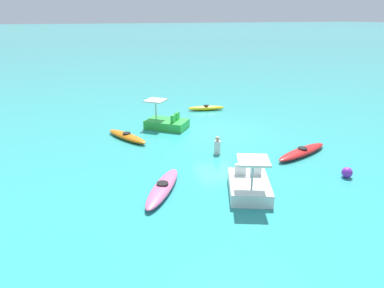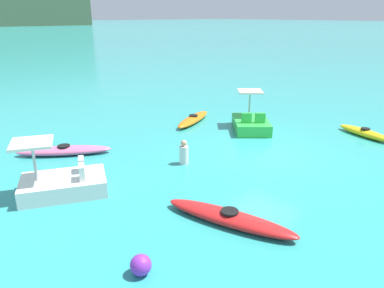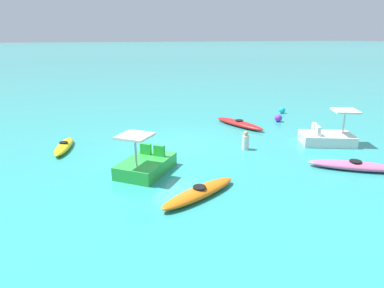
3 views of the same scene
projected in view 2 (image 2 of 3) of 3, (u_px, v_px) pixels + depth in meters
The scene contains 9 objects.
ground_plane at pixel (264, 155), 13.73m from camera, with size 600.00×600.00×0.00m, color teal.
kayak_orange at pixel (193, 119), 17.87m from camera, with size 3.17×1.95×0.37m.
kayak_red at pixel (229, 218), 9.21m from camera, with size 1.80×3.59×0.37m.
kayak_yellow at pixel (365, 133), 15.80m from camera, with size 1.15×2.68×0.37m.
kayak_pink at pixel (64, 150), 13.75m from camera, with size 3.28×2.52×0.37m.
pedal_boat_green at pixel (251, 123), 16.66m from camera, with size 2.71×2.79×1.68m.
pedal_boat_white at pixel (63, 183), 10.73m from camera, with size 2.80×2.35×1.68m.
buoy_purple at pixel (141, 265), 7.38m from camera, with size 0.44×0.44×0.44m, color purple.
person_near_shore at pixel (184, 153), 12.85m from camera, with size 0.44×0.44×0.88m.
Camera 2 is at (-10.45, -7.86, 5.00)m, focal length 34.19 mm.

